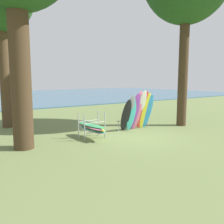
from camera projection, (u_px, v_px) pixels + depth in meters
The scene contains 4 objects.
ground_plane at pixel (136, 136), 12.02m from camera, with size 80.00×80.00×0.00m, color olive.
lake_water at pixel (3, 97), 37.54m from camera, with size 80.00×36.00×0.10m, color #38607A.
leaning_board_pile at pixel (137, 112), 13.38m from camera, with size 2.21×0.99×2.23m.
board_storage_rack at pixel (92, 127), 11.61m from camera, with size 1.15×2.13×1.25m.
Camera 1 is at (-7.68, -8.97, 2.83)m, focal length 39.11 mm.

